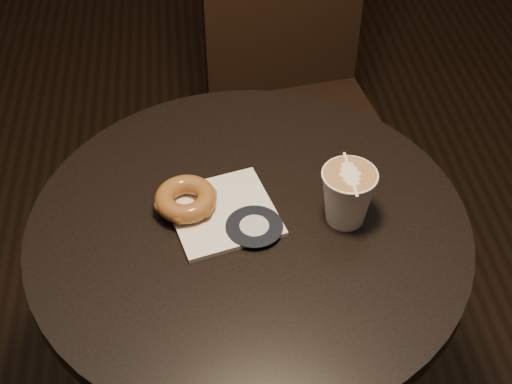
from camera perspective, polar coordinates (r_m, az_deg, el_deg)
The scene contains 5 objects.
cafe_table at distance 1.28m, azimuth -0.53°, elevation -8.56°, with size 0.70×0.70×0.75m.
chair at distance 1.77m, azimuth 2.91°, elevation 9.42°, with size 0.45×0.45×1.00m.
pastry_bag at distance 1.13m, azimuth -2.68°, elevation -1.64°, with size 0.16×0.16×0.01m, color white.
doughnut at distance 1.13m, azimuth -5.65°, elevation -0.56°, with size 0.10×0.10×0.03m, color brown.
latte_cup at distance 1.10m, azimuth 7.32°, elevation -0.35°, with size 0.09×0.09×0.10m, color white, non-canonical shape.
Camera 1 is at (-0.07, -0.77, 1.57)m, focal length 50.00 mm.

